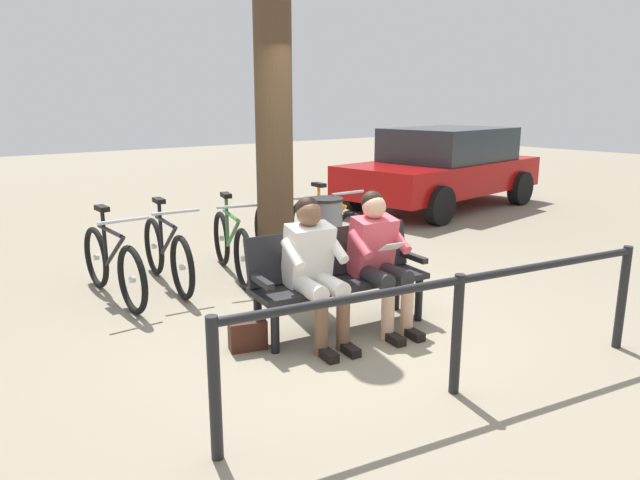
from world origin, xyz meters
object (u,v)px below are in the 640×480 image
(bicycle_orange, at_px, (275,236))
(litter_bin, at_px, (325,235))
(person_companion, at_px, (314,263))
(bicycle_green, at_px, (327,229))
(handbag, at_px, (248,335))
(bicycle_purple, at_px, (113,265))
(bicycle_red, at_px, (232,245))
(person_reading, at_px, (379,253))
(tree_trunk, at_px, (273,98))
(parked_car, at_px, (444,166))
(bench, at_px, (337,271))
(bicycle_silver, at_px, (167,253))

(bicycle_orange, bearing_deg, litter_bin, 47.85)
(person_companion, bearing_deg, bicycle_green, -122.34)
(handbag, bearing_deg, bicycle_purple, -78.05)
(bicycle_green, relative_size, bicycle_red, 1.03)
(handbag, relative_size, bicycle_red, 0.18)
(person_reading, height_order, bicycle_orange, person_reading)
(tree_trunk, height_order, bicycle_orange, tree_trunk)
(person_companion, relative_size, litter_bin, 1.38)
(person_reading, distance_m, litter_bin, 1.81)
(tree_trunk, relative_size, bicycle_purple, 2.36)
(tree_trunk, bearing_deg, handbag, 47.29)
(parked_car, bearing_deg, bicycle_orange, 9.94)
(person_companion, height_order, litter_bin, person_companion)
(handbag, height_order, bicycle_green, bicycle_green)
(bicycle_purple, height_order, parked_car, parked_car)
(person_companion, distance_m, bicycle_purple, 2.29)
(bench, relative_size, person_companion, 1.38)
(handbag, bearing_deg, bicycle_green, -141.85)
(tree_trunk, xyz_separation_m, bicycle_silver, (0.90, -0.76, -1.63))
(bench, distance_m, litter_bin, 1.75)
(litter_bin, height_order, parked_car, parked_car)
(bicycle_green, distance_m, bicycle_orange, 0.77)
(litter_bin, bearing_deg, person_reading, 65.71)
(bicycle_green, xyz_separation_m, bicycle_red, (1.40, -0.01, 0.00))
(bicycle_red, distance_m, bicycle_silver, 0.74)
(litter_bin, distance_m, parked_car, 4.82)
(bench, distance_m, bicycle_red, 1.92)
(tree_trunk, distance_m, litter_bin, 1.75)
(handbag, distance_m, bicycle_green, 2.99)
(bicycle_silver, bearing_deg, person_companion, 16.39)
(person_companion, distance_m, bicycle_green, 2.72)
(person_companion, height_order, tree_trunk, tree_trunk)
(person_companion, height_order, bicycle_purple, person_companion)
(bench, xyz_separation_m, person_companion, (0.34, 0.11, 0.16))
(bench, relative_size, parked_car, 0.38)
(bench, xyz_separation_m, parked_car, (-5.44, -3.33, 0.27))
(bicycle_orange, bearing_deg, handbag, -22.29)
(bicycle_green, distance_m, parked_car, 4.25)
(person_reading, relative_size, bicycle_orange, 0.74)
(bench, height_order, bicycle_purple, bicycle_purple)
(bench, xyz_separation_m, bicycle_green, (-1.46, -1.91, -0.15))
(handbag, distance_m, bicycle_purple, 1.94)
(tree_trunk, distance_m, bicycle_red, 1.76)
(person_companion, relative_size, handbag, 4.00)
(person_companion, xyz_separation_m, parked_car, (-5.78, -3.44, 0.11))
(bicycle_purple, bearing_deg, handbag, 12.22)
(bench, bearing_deg, litter_bin, -116.58)
(person_reading, height_order, bicycle_red, person_reading)
(tree_trunk, distance_m, bicycle_orange, 1.83)
(litter_bin, height_order, bicycle_red, bicycle_red)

